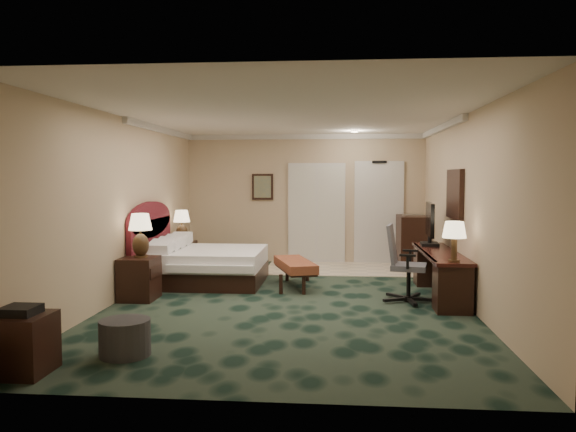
# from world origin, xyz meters

# --- Properties ---
(floor) EXTENTS (5.00, 7.50, 0.00)m
(floor) POSITION_xyz_m (0.00, 0.00, 0.00)
(floor) COLOR black
(floor) RESTS_ON ground
(ceiling) EXTENTS (5.00, 7.50, 0.00)m
(ceiling) POSITION_xyz_m (0.00, 0.00, 2.70)
(ceiling) COLOR silver
(ceiling) RESTS_ON wall_back
(wall_back) EXTENTS (5.00, 0.00, 2.70)m
(wall_back) POSITION_xyz_m (0.00, 3.75, 1.35)
(wall_back) COLOR #C3AE8A
(wall_back) RESTS_ON ground
(wall_front) EXTENTS (5.00, 0.00, 2.70)m
(wall_front) POSITION_xyz_m (0.00, -3.75, 1.35)
(wall_front) COLOR #C3AE8A
(wall_front) RESTS_ON ground
(wall_left) EXTENTS (0.00, 7.50, 2.70)m
(wall_left) POSITION_xyz_m (-2.50, 0.00, 1.35)
(wall_left) COLOR #C3AE8A
(wall_left) RESTS_ON ground
(wall_right) EXTENTS (0.00, 7.50, 2.70)m
(wall_right) POSITION_xyz_m (2.50, 0.00, 1.35)
(wall_right) COLOR #C3AE8A
(wall_right) RESTS_ON ground
(crown_molding) EXTENTS (5.00, 7.50, 0.10)m
(crown_molding) POSITION_xyz_m (0.00, 0.00, 2.65)
(crown_molding) COLOR silver
(crown_molding) RESTS_ON wall_back
(tile_patch) EXTENTS (3.20, 1.70, 0.01)m
(tile_patch) POSITION_xyz_m (0.90, 2.90, 0.01)
(tile_patch) COLOR beige
(tile_patch) RESTS_ON ground
(headboard) EXTENTS (0.12, 2.00, 1.40)m
(headboard) POSITION_xyz_m (-2.44, 1.00, 0.70)
(headboard) COLOR #471014
(headboard) RESTS_ON ground
(entry_door) EXTENTS (1.02, 0.06, 2.18)m
(entry_door) POSITION_xyz_m (1.55, 3.72, 1.05)
(entry_door) COLOR silver
(entry_door) RESTS_ON ground
(closet_doors) EXTENTS (1.20, 0.06, 2.10)m
(closet_doors) POSITION_xyz_m (0.25, 3.71, 1.05)
(closet_doors) COLOR silver
(closet_doors) RESTS_ON ground
(wall_art) EXTENTS (0.45, 0.06, 0.55)m
(wall_art) POSITION_xyz_m (-0.90, 3.71, 1.60)
(wall_art) COLOR slate
(wall_art) RESTS_ON wall_back
(wall_mirror) EXTENTS (0.05, 0.95, 0.75)m
(wall_mirror) POSITION_xyz_m (2.46, 0.60, 1.55)
(wall_mirror) COLOR white
(wall_mirror) RESTS_ON wall_right
(bed) EXTENTS (1.82, 1.69, 0.58)m
(bed) POSITION_xyz_m (-1.49, 1.22, 0.29)
(bed) COLOR white
(bed) RESTS_ON ground
(nightstand_near) EXTENTS (0.50, 0.57, 0.63)m
(nightstand_near) POSITION_xyz_m (-2.23, -0.15, 0.31)
(nightstand_near) COLOR black
(nightstand_near) RESTS_ON ground
(nightstand_far) EXTENTS (0.47, 0.54, 0.59)m
(nightstand_far) POSITION_xyz_m (-2.25, 2.21, 0.29)
(nightstand_far) COLOR black
(nightstand_far) RESTS_ON ground
(lamp_near) EXTENTS (0.43, 0.43, 0.65)m
(lamp_near) POSITION_xyz_m (-2.20, -0.13, 0.95)
(lamp_near) COLOR black
(lamp_near) RESTS_ON nightstand_near
(lamp_far) EXTENTS (0.34, 0.34, 0.60)m
(lamp_far) POSITION_xyz_m (-2.25, 2.25, 0.88)
(lamp_far) COLOR black
(lamp_far) RESTS_ON nightstand_far
(bed_bench) EXTENTS (0.83, 1.39, 0.45)m
(bed_bench) POSITION_xyz_m (-0.01, 0.98, 0.22)
(bed_bench) COLOR maroon
(bed_bench) RESTS_ON ground
(ottoman) EXTENTS (0.66, 0.66, 0.37)m
(ottoman) POSITION_xyz_m (-1.47, -2.70, 0.18)
(ottoman) COLOR #28282A
(ottoman) RESTS_ON ground
(side_table) EXTENTS (0.51, 0.51, 0.55)m
(side_table) POSITION_xyz_m (-2.21, -3.29, 0.28)
(side_table) COLOR black
(side_table) RESTS_ON ground
(desk) EXTENTS (0.52, 2.39, 0.69)m
(desk) POSITION_xyz_m (2.22, 0.42, 0.34)
(desk) COLOR black
(desk) RESTS_ON ground
(tv) EXTENTS (0.14, 0.90, 0.70)m
(tv) POSITION_xyz_m (2.18, 1.14, 1.04)
(tv) COLOR black
(tv) RESTS_ON desk
(desk_lamp) EXTENTS (0.35, 0.35, 0.55)m
(desk_lamp) POSITION_xyz_m (2.21, -0.62, 0.96)
(desk_lamp) COLOR black
(desk_lamp) RESTS_ON desk
(desk_chair) EXTENTS (0.76, 0.73, 1.12)m
(desk_chair) POSITION_xyz_m (1.72, 0.05, 0.56)
(desk_chair) COLOR #53525A
(desk_chair) RESTS_ON ground
(minibar) EXTENTS (0.55, 0.98, 1.04)m
(minibar) POSITION_xyz_m (2.18, 3.20, 0.52)
(minibar) COLOR black
(minibar) RESTS_ON ground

